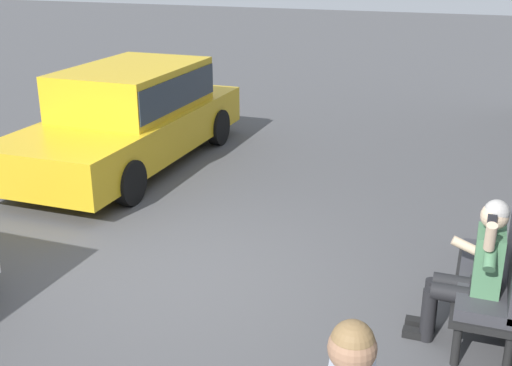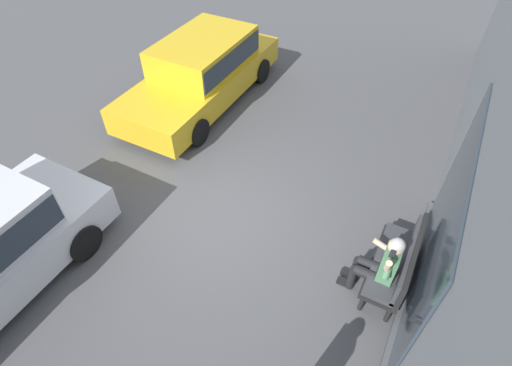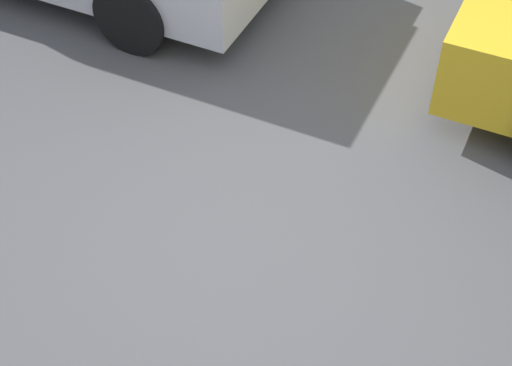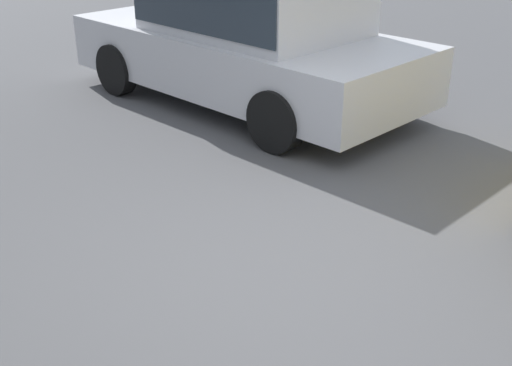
# 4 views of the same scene
# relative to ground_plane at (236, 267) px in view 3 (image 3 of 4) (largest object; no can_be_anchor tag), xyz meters

# --- Properties ---
(ground_plane) EXTENTS (60.00, 60.00, 0.00)m
(ground_plane) POSITION_rel_ground_plane_xyz_m (0.00, 0.00, 0.00)
(ground_plane) COLOR #4C4C4F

